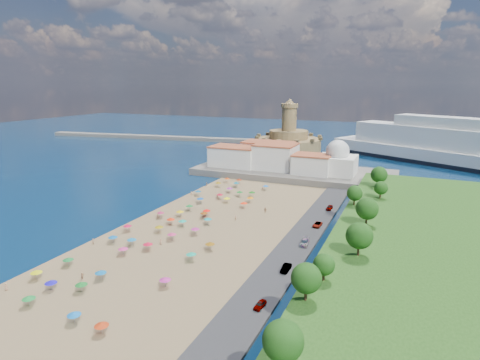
% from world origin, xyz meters
% --- Properties ---
extents(ground, '(700.00, 700.00, 0.00)m').
position_xyz_m(ground, '(0.00, 0.00, 0.00)').
color(ground, '#071938').
rests_on(ground, ground).
extents(terrace, '(90.00, 36.00, 3.00)m').
position_xyz_m(terrace, '(10.00, 73.00, 1.50)').
color(terrace, '#59544C').
rests_on(terrace, ground).
extents(jetty, '(18.00, 70.00, 2.40)m').
position_xyz_m(jetty, '(-12.00, 108.00, 1.20)').
color(jetty, '#59544C').
rests_on(jetty, ground).
extents(breakwater, '(199.03, 34.77, 2.60)m').
position_xyz_m(breakwater, '(-110.00, 153.00, 1.30)').
color(breakwater, '#59544C').
rests_on(breakwater, ground).
extents(waterfront_buildings, '(57.00, 29.00, 11.00)m').
position_xyz_m(waterfront_buildings, '(-3.05, 73.64, 7.88)').
color(waterfront_buildings, silver).
rests_on(waterfront_buildings, terrace).
extents(domed_building, '(16.00, 16.00, 15.00)m').
position_xyz_m(domed_building, '(30.00, 71.00, 8.97)').
color(domed_building, silver).
rests_on(domed_building, terrace).
extents(fortress, '(40.00, 40.00, 32.40)m').
position_xyz_m(fortress, '(-12.00, 138.00, 6.68)').
color(fortress, olive).
rests_on(fortress, ground).
extents(cruise_ship, '(132.76, 82.54, 30.35)m').
position_xyz_m(cruise_ship, '(80.29, 126.63, 8.99)').
color(cruise_ship, black).
rests_on(cruise_ship, ground).
extents(beach_parasols, '(31.90, 113.17, 2.20)m').
position_xyz_m(beach_parasols, '(-1.71, -6.03, 2.15)').
color(beach_parasols, gray).
rests_on(beach_parasols, beach).
extents(beachgoers, '(35.36, 95.66, 1.87)m').
position_xyz_m(beachgoers, '(-1.62, 3.55, 1.10)').
color(beachgoers, tan).
rests_on(beachgoers, beach).
extents(parked_cars, '(2.49, 69.28, 1.43)m').
position_xyz_m(parked_cars, '(36.00, -3.79, 1.38)').
color(parked_cars, gray).
rests_on(parked_cars, promenade).
extents(hillside_trees, '(11.27, 108.02, 7.35)m').
position_xyz_m(hillside_trees, '(48.51, -8.25, 10.12)').
color(hillside_trees, '#382314').
rests_on(hillside_trees, hillside).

